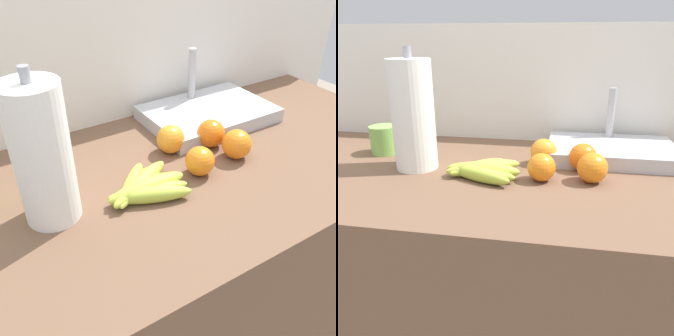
% 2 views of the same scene
% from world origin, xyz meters
% --- Properties ---
extents(counter, '(1.65, 0.68, 0.91)m').
position_xyz_m(counter, '(0.00, 0.00, 0.45)').
color(counter, brown).
rests_on(counter, ground).
extents(wall_back, '(2.05, 0.06, 1.30)m').
position_xyz_m(wall_back, '(0.00, 0.37, 0.65)').
color(wall_back, silver).
rests_on(wall_back, ground).
extents(banana_bunch, '(0.20, 0.19, 0.04)m').
position_xyz_m(banana_bunch, '(-0.05, -0.04, 0.92)').
color(banana_bunch, '#B1C53F').
rests_on(banana_bunch, counter).
extents(orange_back_right, '(0.07, 0.07, 0.07)m').
position_xyz_m(orange_back_right, '(0.11, -0.04, 0.94)').
color(orange_back_right, orange).
rests_on(orange_back_right, counter).
extents(orange_right, '(0.08, 0.08, 0.08)m').
position_xyz_m(orange_right, '(0.21, 0.06, 0.94)').
color(orange_right, orange).
rests_on(orange_right, counter).
extents(orange_front, '(0.08, 0.08, 0.08)m').
position_xyz_m(orange_front, '(0.24, -0.03, 0.94)').
color(orange_front, orange).
rests_on(orange_front, counter).
extents(orange_center, '(0.08, 0.08, 0.08)m').
position_xyz_m(orange_center, '(0.10, 0.09, 0.94)').
color(orange_center, orange).
rests_on(orange_center, counter).
extents(paper_towel_roll, '(0.12, 0.12, 0.33)m').
position_xyz_m(paper_towel_roll, '(-0.25, 0.00, 1.05)').
color(paper_towel_roll, white).
rests_on(paper_towel_roll, counter).
extents(sink_basin, '(0.38, 0.27, 0.20)m').
position_xyz_m(sink_basin, '(0.30, 0.19, 0.93)').
color(sink_basin, '#B7BABF').
rests_on(sink_basin, counter).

